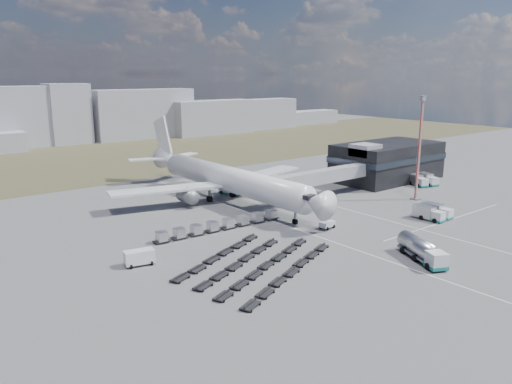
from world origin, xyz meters
TOP-DOWN VIEW (x-y plane):
  - ground at (0.00, 0.00)m, footprint 420.00×420.00m
  - grass_strip at (0.00, 110.00)m, footprint 420.00×90.00m
  - lane_markings at (9.77, 3.00)m, footprint 47.12×110.00m
  - terminal at (47.77, 23.96)m, footprint 30.40×16.40m
  - jet_bridge at (15.90, 20.42)m, footprint 30.30×3.80m
  - airliner at (0.00, 32.38)m, footprint 51.59×64.53m
  - skyline at (9.92, 148.25)m, footprint 305.80×23.99m
  - fuel_tanker at (2.14, -17.32)m, footprint 6.79×10.62m
  - pushback_tug at (2.78, 3.23)m, footprint 3.08×1.97m
  - utility_van at (-32.85, 8.11)m, footprint 4.76×2.85m
  - catering_truck at (4.27, 36.50)m, footprint 3.70×5.80m
  - service_trucks_near at (24.11, -5.33)m, footprint 5.41×6.41m
  - service_trucks_far at (49.52, 13.96)m, footprint 7.38×8.10m
  - uld_row at (-13.53, 14.65)m, footprint 26.51×2.87m
  - baggage_dollies at (-19.66, -3.08)m, footprint 29.52×23.15m
  - floodlight_mast at (34.99, 5.95)m, footprint 2.25×1.82m

SIDE VIEW (x-z plane):
  - ground at x=0.00m, z-range 0.00..0.00m
  - grass_strip at x=0.00m, z-range 0.00..0.01m
  - lane_markings at x=9.77m, z-range 0.00..0.01m
  - baggage_dollies at x=-19.66m, z-range 0.00..0.72m
  - pushback_tug at x=2.78m, z-range 0.00..1.35m
  - uld_row at x=-13.53m, z-range 0.18..1.96m
  - utility_van at x=-32.85m, z-range 0.00..2.36m
  - catering_truck at x=4.27m, z-range 0.03..2.50m
  - service_trucks_near at x=24.11m, z-range 0.11..2.62m
  - service_trucks_far at x=49.52m, z-range 0.12..2.83m
  - fuel_tanker at x=2.14m, z-range 0.00..3.39m
  - jet_bridge at x=15.90m, z-range 1.53..8.58m
  - terminal at x=47.77m, z-range -0.25..10.75m
  - airliner at x=0.00m, z-range -3.52..14.10m
  - skyline at x=9.92m, z-range -3.18..21.26m
  - floodlight_mast at x=34.99m, z-range 0.03..23.64m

